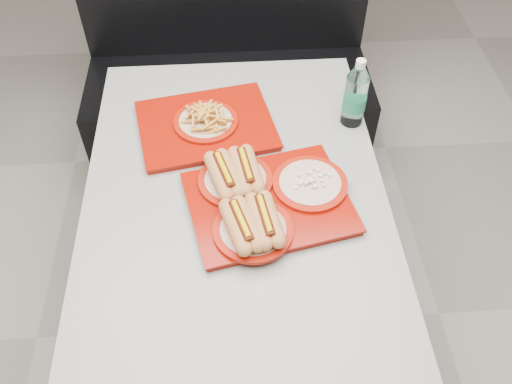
{
  "coord_description": "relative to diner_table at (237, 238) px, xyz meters",
  "views": [
    {
      "loc": [
        -0.01,
        -1.02,
        1.97
      ],
      "look_at": [
        0.06,
        -0.03,
        0.83
      ],
      "focal_mm": 38.0,
      "sensor_mm": 36.0,
      "label": 1
    }
  ],
  "objects": [
    {
      "name": "tray_near",
      "position": [
        0.08,
        -0.01,
        0.2
      ],
      "size": [
        0.52,
        0.45,
        0.1
      ],
      "rotation": [
        0.0,
        0.0,
        0.21
      ],
      "color": "#810D03",
      "rests_on": "diner_table"
    },
    {
      "name": "diner_table",
      "position": [
        0.0,
        0.0,
        0.0
      ],
      "size": [
        0.92,
        1.42,
        0.75
      ],
      "color": "black",
      "rests_on": "ground"
    },
    {
      "name": "water_bottle",
      "position": [
        0.4,
        0.34,
        0.27
      ],
      "size": [
        0.08,
        0.08,
        0.24
      ],
      "rotation": [
        0.0,
        0.0,
        0.02
      ],
      "color": "silver",
      "rests_on": "diner_table"
    },
    {
      "name": "ground",
      "position": [
        0.0,
        0.0,
        -0.58
      ],
      "size": [
        6.0,
        6.0,
        0.0
      ],
      "primitive_type": "plane",
      "color": "gray",
      "rests_on": "ground"
    },
    {
      "name": "booth_bench",
      "position": [
        0.0,
        1.09,
        -0.18
      ],
      "size": [
        1.3,
        0.57,
        1.35
      ],
      "color": "black",
      "rests_on": "ground"
    },
    {
      "name": "tray_far",
      "position": [
        -0.08,
        0.34,
        0.19
      ],
      "size": [
        0.49,
        0.41,
        0.09
      ],
      "rotation": [
        0.0,
        0.0,
        0.19
      ],
      "color": "#810D03",
      "rests_on": "diner_table"
    }
  ]
}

